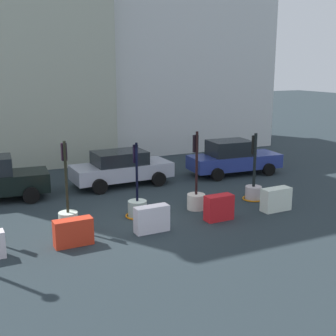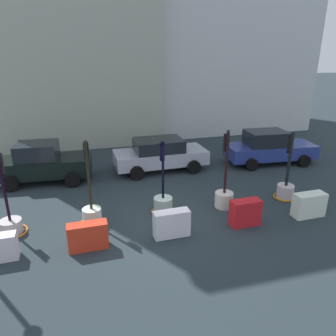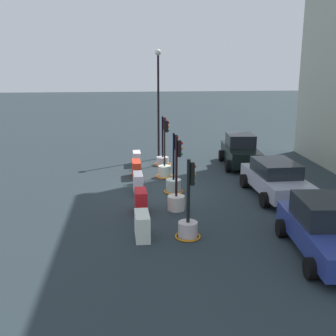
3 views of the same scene
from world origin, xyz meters
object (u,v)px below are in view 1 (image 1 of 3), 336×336
Objects in this scene: traffic_light_4 at (253,188)px; car_silver_hatchback at (121,168)px; construction_barrier_1 at (73,232)px; traffic_light_1 at (68,216)px; construction_barrier_3 at (219,208)px; traffic_light_2 at (137,206)px; construction_barrier_4 at (276,199)px; car_blue_estate at (233,158)px; construction_barrier_2 at (152,219)px; traffic_light_3 at (196,195)px.

car_silver_hatchback is (-4.04, 4.40, 0.33)m from traffic_light_4.
traffic_light_4 reaches higher than construction_barrier_1.
traffic_light_1 is 2.90× the size of construction_barrier_3.
traffic_light_1 reaches higher than car_silver_hatchback.
construction_barrier_1 is at bearing -121.41° from car_silver_hatchback.
traffic_light_2 is at bearing 147.63° from construction_barrier_3.
construction_barrier_4 is at bearing -0.81° from construction_barrier_3.
traffic_light_1 is 0.64× the size of car_blue_estate.
traffic_light_1 is 0.66× the size of car_silver_hatchback.
traffic_light_1 is 2.77m from construction_barrier_2.
car_blue_estate is (4.29, 4.01, 0.28)m from traffic_light_3.
traffic_light_2 is at bearing 85.61° from construction_barrier_2.
construction_barrier_3 is 0.23× the size of car_silver_hatchback.
car_blue_estate reaches higher than construction_barrier_3.
car_blue_estate reaches higher than construction_barrier_1.
traffic_light_1 is at bearing 164.57° from construction_barrier_3.
car_silver_hatchback is at bearing 106.90° from traffic_light_3.
traffic_light_1 is 1.43m from construction_barrier_1.
traffic_light_3 is at bearing 95.38° from construction_barrier_3.
construction_barrier_4 is at bearing -17.91° from traffic_light_2.
car_silver_hatchback is (1.07, 5.92, 0.35)m from construction_barrier_2.
traffic_light_3 reaches higher than car_blue_estate.
construction_barrier_4 is at bearing -0.01° from construction_barrier_2.
traffic_light_2 is 2.89m from construction_barrier_3.
construction_barrier_2 is at bearing 0.42° from construction_barrier_1.
traffic_light_4 reaches higher than construction_barrier_3.
traffic_light_2 reaches higher than construction_barrier_4.
construction_barrier_2 is at bearing -100.21° from car_silver_hatchback.
traffic_light_2 is at bearing 30.80° from construction_barrier_1.
construction_barrier_3 reaches higher than construction_barrier_1.
car_blue_estate is at bearing 43.09° from traffic_light_3.
traffic_light_4 is at bearing 86.74° from construction_barrier_4.
traffic_light_3 is at bearing -3.51° from traffic_light_2.
traffic_light_3 reaches higher than traffic_light_4.
construction_barrier_4 is at bearing 0.14° from construction_barrier_1.
car_silver_hatchback is at bearing 132.53° from traffic_light_4.
car_blue_estate is (9.11, 4.05, 0.36)m from traffic_light_1.
traffic_light_3 is 2.58× the size of construction_barrier_4.
traffic_light_4 is at bearing 30.36° from construction_barrier_3.
car_silver_hatchback is (3.46, 4.52, 0.33)m from traffic_light_1.
construction_barrier_4 is 5.73m from car_blue_estate.
construction_barrier_1 is 6.97m from car_silver_hatchback.
car_blue_estate is (5.65, -0.47, 0.02)m from car_silver_hatchback.
traffic_light_2 is 1.59m from construction_barrier_2.
traffic_light_2 is 0.60× the size of car_silver_hatchback.
construction_barrier_3 is (2.44, -1.55, 0.04)m from traffic_light_2.
traffic_light_4 is 2.95m from construction_barrier_3.
construction_barrier_3 is (4.95, -1.37, -0.01)m from traffic_light_1.
traffic_light_3 is (2.31, -0.14, 0.12)m from traffic_light_2.
traffic_light_3 is at bearing -136.91° from car_blue_estate.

